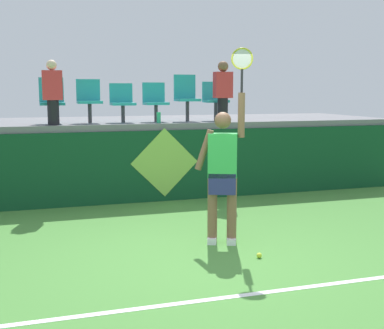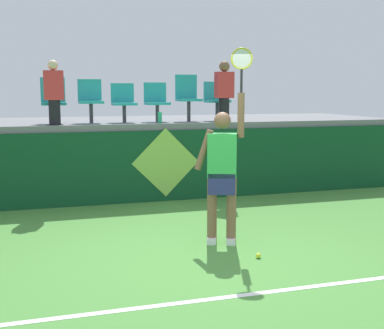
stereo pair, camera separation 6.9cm
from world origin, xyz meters
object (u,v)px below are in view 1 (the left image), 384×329
object	(u,v)px
spectator_1	(53,92)
stadium_chair_4	(186,95)
water_bottle	(159,118)
stadium_chair_5	(215,98)
tennis_ball	(259,255)
tennis_player	(223,170)
stadium_chair_0	(52,99)
stadium_chair_1	(89,98)
spectator_0	(223,90)
stadium_chair_2	(122,101)
stadium_chair_3	(155,100)

from	to	relation	value
spectator_1	stadium_chair_4	bearing A→B (deg)	9.33
stadium_chair_4	spectator_1	world-z (taller)	spectator_1
water_bottle	stadium_chair_5	size ratio (longest dim) A/B	0.26
tennis_ball	water_bottle	world-z (taller)	water_bottle
tennis_player	water_bottle	size ratio (longest dim) A/B	12.73
stadium_chair_0	stadium_chair_1	size ratio (longest dim) A/B	1.03
water_bottle	spectator_0	bearing A→B (deg)	-1.74
stadium_chair_5	spectator_0	bearing A→B (deg)	-90.00
tennis_player	stadium_chair_1	xyz separation A→B (m)	(-1.35, 3.46, 0.89)
water_bottle	stadium_chair_0	distance (m)	1.97
tennis_player	spectator_0	bearing A→B (deg)	69.33
stadium_chair_5	spectator_0	world-z (taller)	spectator_0
stadium_chair_4	stadium_chair_5	distance (m)	0.59
stadium_chair_1	stadium_chair_0	bearing A→B (deg)	179.48
tennis_player	spectator_1	xyz separation A→B (m)	(-2.02, 3.05, 1.02)
tennis_player	spectator_0	size ratio (longest dim) A/B	2.23
tennis_player	tennis_ball	distance (m)	1.23
water_bottle	stadium_chair_1	size ratio (longest dim) A/B	0.25
tennis_ball	stadium_chair_1	distance (m)	4.84
water_bottle	stadium_chair_4	size ratio (longest dim) A/B	0.22
tennis_player	stadium_chair_2	distance (m)	3.64
stadium_chair_3	stadium_chair_0	bearing A→B (deg)	179.76
spectator_0	tennis_player	bearing A→B (deg)	-110.67
stadium_chair_3	stadium_chair_5	size ratio (longest dim) A/B	0.97
stadium_chair_2	stadium_chair_4	size ratio (longest dim) A/B	0.81
tennis_player	spectator_0	xyz separation A→B (m)	(1.13, 3.00, 1.05)
tennis_ball	spectator_1	distance (m)	4.82
stadium_chair_1	spectator_1	size ratio (longest dim) A/B	0.72
tennis_ball	spectator_1	size ratio (longest dim) A/B	0.06
stadium_chair_4	spectator_0	distance (m)	0.76
stadium_chair_4	stadium_chair_2	bearing A→B (deg)	-179.53
tennis_ball	stadium_chair_5	size ratio (longest dim) A/B	0.08
stadium_chair_3	spectator_1	size ratio (longest dim) A/B	0.67
stadium_chair_5	spectator_1	xyz separation A→B (m)	(-3.15, -0.41, 0.14)
water_bottle	stadium_chair_3	size ratio (longest dim) A/B	0.27
stadium_chair_4	water_bottle	bearing A→B (deg)	-146.92
stadium_chair_1	stadium_chair_5	xyz separation A→B (m)	(2.48, -0.00, -0.01)
stadium_chair_2	stadium_chair_3	xyz separation A→B (m)	(0.64, 0.00, 0.01)
stadium_chair_1	stadium_chair_3	xyz separation A→B (m)	(1.26, -0.00, -0.04)
stadium_chair_0	spectator_0	bearing A→B (deg)	-8.52
spectator_0	stadium_chair_0	bearing A→B (deg)	171.48
stadium_chair_1	spectator_1	distance (m)	0.80
stadium_chair_1	stadium_chair_3	distance (m)	1.26
tennis_ball	stadium_chair_5	world-z (taller)	stadium_chair_5
stadium_chair_1	tennis_ball	bearing A→B (deg)	-69.61
stadium_chair_0	stadium_chair_2	xyz separation A→B (m)	(1.29, -0.01, -0.04)
tennis_player	water_bottle	bearing A→B (deg)	92.42
tennis_player	stadium_chair_0	size ratio (longest dim) A/B	3.08
tennis_player	stadium_chair_4	xyz separation A→B (m)	(0.54, 3.47, 0.94)
stadium_chair_1	water_bottle	bearing A→B (deg)	-19.26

